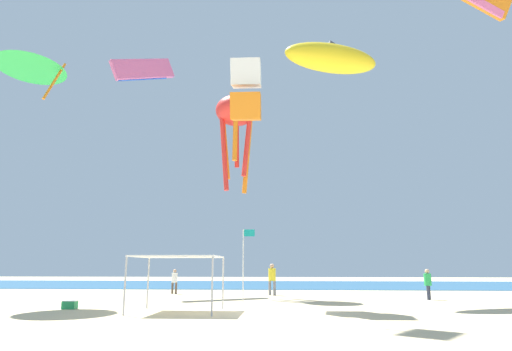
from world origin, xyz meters
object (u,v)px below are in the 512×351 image
Objects in this scene: kite_inflatable_yellow at (331,58)px; kite_box_white at (246,90)px; canopy_tent at (178,258)px; person_leftmost at (428,282)px; kite_delta_green at (32,63)px; kite_octopus_red at (236,116)px; banner_flag at (245,258)px; kite_parafoil_pink at (143,70)px; person_near_tent at (272,277)px; cooler_box at (70,305)px; person_central at (175,279)px.

kite_inflatable_yellow is 1.78× the size of kite_box_white.
kite_inflatable_yellow reaches higher than canopy_tent.
kite_delta_green is (-21.56, -3.35, 11.84)m from person_leftmost.
kite_delta_green is at bearing 112.33° from kite_octopus_red.
banner_flag is at bearing 132.86° from person_leftmost.
kite_parafoil_pink is 0.63× the size of kite_inflatable_yellow.
canopy_tent is at bearing 23.32° from kite_inflatable_yellow.
person_near_tent reaches higher than cooler_box.
kite_delta_green is at bearing 177.37° from kite_box_white.
person_central is at bearing 103.18° from person_leftmost.
person_leftmost is at bearing -102.57° from kite_octopus_red.
cooler_box is at bearing 6.31° from kite_inflatable_yellow.
person_leftmost is 10.10m from banner_flag.
kite_inflatable_yellow is (12.01, 6.02, 13.90)m from cooler_box.
person_leftmost is 1.03× the size of person_central.
person_leftmost is 14.15m from kite_box_white.
kite_inflatable_yellow is at bearing -111.96° from kite_octopus_red.
kite_delta_green is at bearing -112.03° from person_central.
kite_delta_green reaches higher than person_central.
kite_parafoil_pink is 10.05m from kite_octopus_red.
canopy_tent is at bearing 101.54° from person_near_tent.
kite_octopus_red is (-10.71, 1.80, 10.37)m from person_leftmost.
kite_inflatable_yellow is at bearing -2.49° from person_central.
canopy_tent is 0.77× the size of kite_delta_green.
canopy_tent is 10.73m from person_near_tent.
kite_box_white is (8.85, -9.16, -5.85)m from kite_parafoil_pink.
person_central is 0.39× the size of kite_parafoil_pink.
kite_parafoil_pink is at bearing 175.90° from person_central.
cooler_box is (-16.72, -6.28, -0.77)m from person_leftmost.
kite_octopus_red is at bearing 106.41° from kite_parafoil_pink.
kite_delta_green is (-9.63, 3.79, 10.72)m from canopy_tent.
kite_delta_green is at bearing 56.09° from person_near_tent.
canopy_tent is 14.90m from kite_delta_green.
person_central is (-6.42, 1.00, -0.20)m from person_near_tent.
person_near_tent is 12.41m from cooler_box.
canopy_tent is at bearing 69.41° from kite_parafoil_pink.
banner_flag is (5.23, -6.54, 1.25)m from person_central.
person_near_tent is at bearing 117.86° from kite_parafoil_pink.
person_near_tent is 0.54× the size of kite_box_white.
cooler_box is at bearing -152.04° from banner_flag.
person_leftmost is at bearing -169.10° from person_near_tent.
person_leftmost is 0.45× the size of kite_box_white.
kite_delta_green is 0.69× the size of kite_inflatable_yellow.
person_leftmost is at bearing 5.12° from person_central.
canopy_tent is at bearing -10.23° from cooler_box.
person_central is (-14.93, 3.98, -0.03)m from person_leftmost.
kite_parafoil_pink is (-3.47, 1.56, 15.66)m from person_central.
person_near_tent reaches higher than person_central.
kite_octopus_red is at bearing 58.49° from person_near_tent.
person_central is 16.12m from kite_parafoil_pink.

